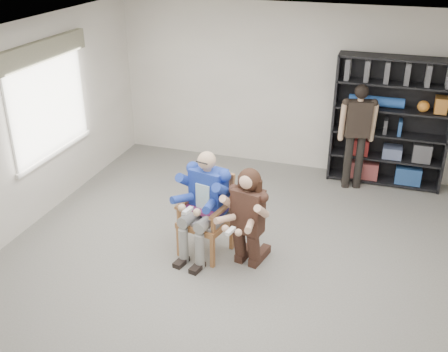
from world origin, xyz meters
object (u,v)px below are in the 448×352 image
(armchair, at_px, (205,216))
(seated_man, at_px, (205,204))
(bookshelf, at_px, (390,123))
(standing_man, at_px, (356,138))
(kneeling_woman, at_px, (247,220))

(armchair, distance_m, seated_man, 0.16)
(bookshelf, height_order, standing_man, bookshelf)
(bookshelf, bearing_deg, seated_man, -125.98)
(kneeling_woman, distance_m, bookshelf, 3.38)
(armchair, bearing_deg, seated_man, 102.16)
(kneeling_woman, xyz_separation_m, bookshelf, (1.51, 3.00, 0.40))
(seated_man, bearing_deg, armchair, -77.84)
(kneeling_woman, bearing_deg, seated_man, -179.53)
(bookshelf, bearing_deg, standing_man, -143.89)
(kneeling_woman, distance_m, standing_man, 2.85)
(standing_man, bearing_deg, seated_man, -136.70)
(armchair, xyz_separation_m, seated_man, (0.00, 0.00, 0.16))
(armchair, distance_m, bookshelf, 3.59)
(armchair, relative_size, seated_man, 0.77)
(seated_man, distance_m, bookshelf, 3.57)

